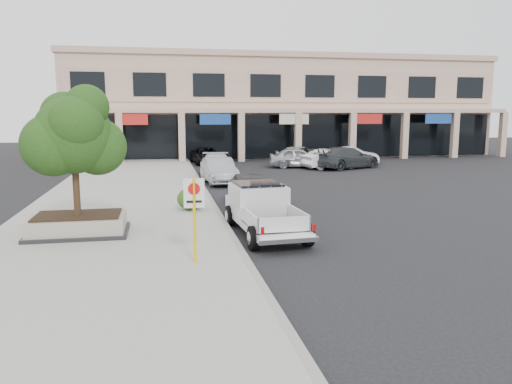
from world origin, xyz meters
The scene contains 19 objects.
ground centered at (0.00, 0.00, 0.00)m, with size 120.00×120.00×0.00m, color black.
sidewalk centered at (-5.50, 6.00, 0.07)m, with size 8.00×52.00×0.15m, color gray.
curb centered at (-1.55, 6.00, 0.07)m, with size 0.20×52.00×0.15m, color gray.
strip_mall centered at (8.00, 33.93, 4.75)m, with size 40.55×12.43×9.50m.
planter centered at (-6.55, 2.02, 0.48)m, with size 3.20×2.20×0.68m.
planter_tree centered at (-6.41, 2.17, 3.41)m, with size 2.90×2.55×4.00m.
no_parking_sign centered at (-2.97, -1.94, 1.63)m, with size 0.55×0.09×2.30m.
hedge centered at (-2.64, 5.51, 0.62)m, with size 1.10×0.99×0.94m, color #1F4413.
pickup_truck centered at (-0.35, 1.36, 0.84)m, with size 1.99×5.37×1.69m, color silver, non-canonical shape.
curb_car_a centered at (0.03, 6.31, 0.77)m, with size 1.82×4.52×1.54m, color #333538.
curb_car_b centered at (-0.41, 14.26, 0.75)m, with size 1.58×4.54×1.50m, color #97989E.
curb_car_c centered at (-0.25, 16.99, 0.75)m, with size 2.09×5.14×1.49m, color silver.
curb_car_d centered at (-0.06, 25.59, 0.66)m, with size 2.20×4.78×1.33m, color black.
lot_car_a centered at (6.47, 21.48, 0.76)m, with size 1.80×4.46×1.52m, color #A6A7AE.
lot_car_b centered at (8.72, 20.36, 0.73)m, with size 1.54×4.42×1.46m, color white.
lot_car_c centered at (9.85, 20.24, 0.81)m, with size 2.27×5.59×1.62m, color #2F3234.
lot_car_d centered at (8.45, 22.67, 0.73)m, with size 2.41×5.24×1.46m, color black.
lot_car_e centered at (7.50, 24.12, 0.76)m, with size 1.79×4.45×1.52m, color #A0A4A8.
lot_car_f centered at (11.50, 23.19, 0.70)m, with size 1.48×4.25×1.40m, color silver.
Camera 1 is at (-3.82, -14.96, 4.15)m, focal length 35.00 mm.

